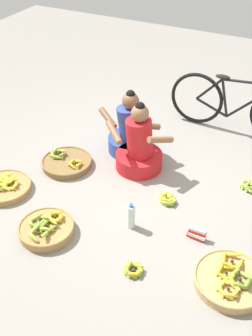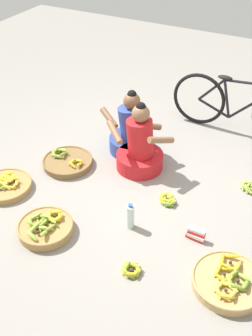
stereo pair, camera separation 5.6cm
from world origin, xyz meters
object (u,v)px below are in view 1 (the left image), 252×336
banana_basket_back_right (5,187)px  loose_bananas_front_center (168,199)px  vendor_woman_front (139,148)px  bicycle_leaning (236,106)px  packet_carton_stack (197,233)px  banana_basket_back_left (67,162)px  banana_basket_mid_right (46,228)px  banana_basket_near_bicycle (231,280)px  loose_bananas_mid_left (134,270)px  water_bottle (131,216)px  vendor_woman_behind (130,132)px

banana_basket_back_right → loose_bananas_front_center: (1.59, 0.60, -0.02)m
banana_basket_back_right → vendor_woman_front: bearing=42.6°
vendor_woman_front → bicycle_leaning: (0.74, 1.23, 0.10)m
bicycle_leaning → packet_carton_stack: size_ratio=9.60×
banana_basket_back_left → banana_basket_mid_right: 1.05m
vendor_woman_front → packet_carton_stack: size_ratio=4.59×
packet_carton_stack → banana_basket_near_bicycle: bearing=-41.7°
banana_basket_back_right → loose_bananas_mid_left: (1.67, -0.37, -0.02)m
loose_bananas_front_center → loose_bananas_mid_left: loose_bananas_front_center is taller
loose_bananas_front_center → packet_carton_stack: (0.43, -0.35, 0.03)m
banana_basket_near_bicycle → packet_carton_stack: size_ratio=3.39×
banana_basket_back_right → packet_carton_stack: (2.01, 0.24, 0.01)m
banana_basket_near_bicycle → water_bottle: 1.04m
bicycle_leaning → banana_basket_near_bicycle: (0.61, -2.34, -0.30)m
banana_basket_near_bicycle → water_bottle: water_bottle is taller
vendor_woman_behind → packet_carton_stack: vendor_woman_behind is taller
bicycle_leaning → loose_bananas_front_center: 1.67m
banana_basket_back_left → bicycle_leaning: bearing=46.7°
banana_basket_back_left → water_bottle: size_ratio=2.06×
loose_bananas_front_center → water_bottle: bearing=-109.6°
loose_bananas_front_center → banana_basket_back_right: bearing=-159.4°
bicycle_leaning → loose_bananas_front_center: bearing=-98.0°
vendor_woman_front → bicycle_leaning: size_ratio=0.48×
vendor_woman_behind → packet_carton_stack: size_ratio=4.38×
loose_bananas_mid_left → vendor_woman_front: bearing=113.6°
vendor_woman_behind → banana_basket_near_bicycle: vendor_woman_behind is taller
vendor_woman_front → banana_basket_back_left: (-0.74, -0.34, -0.22)m
vendor_woman_behind → banana_basket_mid_right: (-0.09, -1.57, -0.19)m
loose_bananas_mid_left → packet_carton_stack: (0.34, 0.61, 0.03)m
banana_basket_back_right → loose_bananas_front_center: 1.69m
banana_basket_near_bicycle → banana_basket_mid_right: bearing=-173.4°
vendor_woman_behind → banana_basket_back_left: 0.81m
banana_basket_mid_right → loose_bananas_mid_left: banana_basket_mid_right is taller
vendor_woman_behind → bicycle_leaning: (0.97, 0.97, 0.11)m
vendor_woman_front → loose_bananas_mid_left: (0.59, -1.36, -0.23)m
bicycle_leaning → banana_basket_near_bicycle: bearing=-75.4°
vendor_woman_behind → packet_carton_stack: bearing=-40.7°
loose_bananas_mid_left → banana_basket_back_left: bearing=142.6°
loose_bananas_front_center → banana_basket_mid_right: bearing=-132.4°
loose_bananas_front_center → packet_carton_stack: packet_carton_stack is taller
vendor_woman_front → banana_basket_back_right: 1.48m
vendor_woman_front → water_bottle: vendor_woman_front is taller
loose_bananas_front_center → packet_carton_stack: 0.56m
banana_basket_back_left → loose_bananas_mid_left: size_ratio=2.91×
vendor_woman_behind → bicycle_leaning: 1.38m
banana_basket_near_bicycle → loose_bananas_mid_left: (-0.75, -0.24, -0.02)m
vendor_woman_behind → water_bottle: bearing=-63.4°
banana_basket_back_right → banana_basket_near_bicycle: bearing=-2.9°
vendor_woman_front → packet_carton_stack: bearing=-38.6°
vendor_woman_front → loose_bananas_front_center: bearing=-37.7°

